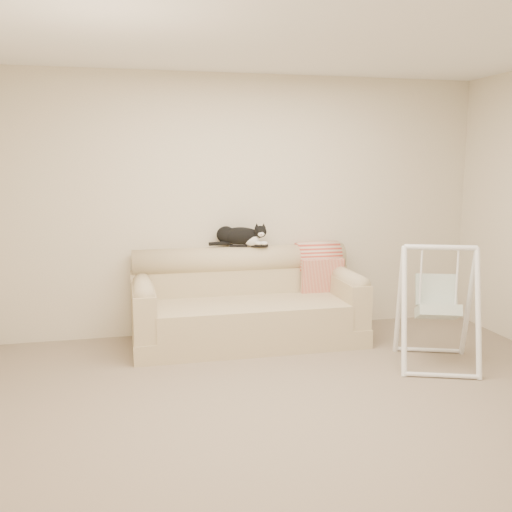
{
  "coord_description": "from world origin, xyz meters",
  "views": [
    {
      "loc": [
        -1.17,
        -3.69,
        1.74
      ],
      "look_at": [
        -0.03,
        1.27,
        0.9
      ],
      "focal_mm": 40.0,
      "sensor_mm": 36.0,
      "label": 1
    }
  ],
  "objects": [
    {
      "name": "baby_swing",
      "position": [
        1.41,
        0.58,
        0.53
      ],
      "size": [
        0.84,
        0.86,
        1.06
      ],
      "color": "white",
      "rests_on": "ground"
    },
    {
      "name": "throw_blanket",
      "position": [
        0.76,
        1.84,
        0.72
      ],
      "size": [
        0.44,
        0.38,
        0.58
      ],
      "color": "#BC3729",
      "rests_on": "sofa"
    },
    {
      "name": "sofa",
      "position": [
        -0.05,
        1.62,
        0.35
      ],
      "size": [
        2.2,
        0.93,
        0.9
      ],
      "color": "tan",
      "rests_on": "ground"
    },
    {
      "name": "room_shell",
      "position": [
        0.0,
        0.0,
        1.53
      ],
      "size": [
        5.04,
        4.04,
        2.6
      ],
      "color": "beige",
      "rests_on": "ground"
    },
    {
      "name": "remote_a",
      "position": [
        -0.08,
        1.87,
        0.91
      ],
      "size": [
        0.19,
        0.08,
        0.03
      ],
      "color": "black",
      "rests_on": "sofa"
    },
    {
      "name": "remote_b",
      "position": [
        0.14,
        1.83,
        0.91
      ],
      "size": [
        0.18,
        0.07,
        0.02
      ],
      "color": "black",
      "rests_on": "sofa"
    },
    {
      "name": "ground_plane",
      "position": [
        0.0,
        0.0,
        0.0
      ],
      "size": [
        5.0,
        5.0,
        0.0
      ],
      "primitive_type": "plane",
      "color": "#786853",
      "rests_on": "ground"
    },
    {
      "name": "tuxedo_cat",
      "position": [
        -0.06,
        1.87,
        1.01
      ],
      "size": [
        0.59,
        0.3,
        0.23
      ],
      "color": "black",
      "rests_on": "sofa"
    }
  ]
}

